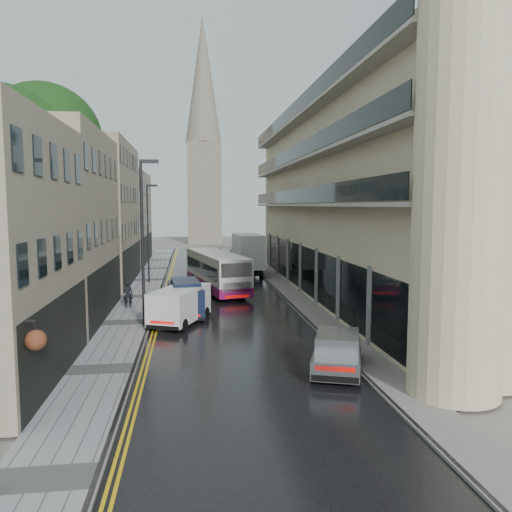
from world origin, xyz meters
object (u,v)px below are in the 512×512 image
object	(u,v)px
tree_near	(3,203)
lamp_post_far	(148,234)
lamp_post_near	(142,244)
tree_far	(66,212)
navy_van	(173,303)
silver_hatchback	(313,361)
cream_bus	(212,277)
white_lorry	(239,256)
white_van	(152,310)
pedestrian	(128,294)

from	to	relation	value
tree_near	lamp_post_far	size ratio (longest dim) A/B	1.65
lamp_post_near	lamp_post_far	world-z (taller)	lamp_post_near
tree_far	navy_van	bearing A→B (deg)	-56.91
silver_hatchback	lamp_post_far	bearing A→B (deg)	127.05
lamp_post_near	cream_bus	bearing A→B (deg)	63.10
cream_bus	lamp_post_near	distance (m)	9.77
white_lorry	tree_far	bearing A→B (deg)	-169.19
white_van	navy_van	distance (m)	1.87
tree_near	white_van	world-z (taller)	tree_near
tree_near	white_lorry	world-z (taller)	tree_near
silver_hatchback	cream_bus	bearing A→B (deg)	118.89
tree_near	white_van	distance (m)	10.34
pedestrian	lamp_post_near	xyz separation A→B (m)	(1.46, -4.90, 3.69)
cream_bus	white_lorry	distance (m)	10.40
pedestrian	lamp_post_near	bearing A→B (deg)	104.84
white_van	lamp_post_far	world-z (taller)	lamp_post_far
silver_hatchback	white_van	bearing A→B (deg)	145.99
white_lorry	lamp_post_far	xyz separation A→B (m)	(-8.11, -2.44, 2.30)
white_lorry	white_van	world-z (taller)	white_lorry
tree_near	lamp_post_near	world-z (taller)	tree_near
white_lorry	lamp_post_far	world-z (taller)	lamp_post_far
cream_bus	pedestrian	distance (m)	6.59
tree_far	pedestrian	distance (m)	12.45
tree_near	silver_hatchback	size ratio (longest dim) A/B	3.29
silver_hatchback	lamp_post_far	world-z (taller)	lamp_post_far
tree_near	white_lorry	distance (m)	22.87
silver_hatchback	pedestrian	distance (m)	17.13
white_lorry	pedestrian	bearing A→B (deg)	-126.34
white_lorry	silver_hatchback	bearing A→B (deg)	-93.22
silver_hatchback	white_van	size ratio (longest dim) A/B	0.90
tree_far	lamp_post_far	world-z (taller)	tree_far
cream_bus	navy_van	xyz separation A→B (m)	(-2.58, -7.54, -0.34)
silver_hatchback	tree_near	bearing A→B (deg)	162.02
silver_hatchback	white_lorry	bearing A→B (deg)	109.47
tree_near	navy_van	xyz separation A→B (m)	(9.30, -0.81, -5.76)
tree_far	lamp_post_near	world-z (taller)	tree_far
navy_van	lamp_post_far	xyz separation A→B (m)	(-2.57, 15.07, 3.14)
navy_van	lamp_post_near	xyz separation A→B (m)	(-1.60, -0.71, 3.49)
cream_bus	lamp_post_near	world-z (taller)	lamp_post_near
lamp_post_far	tree_far	bearing A→B (deg)	171.79
navy_van	silver_hatchback	bearing A→B (deg)	-67.82
tree_near	lamp_post_far	distance (m)	15.98
white_lorry	lamp_post_far	distance (m)	8.78
silver_hatchback	lamp_post_far	xyz separation A→B (m)	(-8.23, 25.62, 3.52)
white_lorry	lamp_post_near	distance (m)	19.74
lamp_post_far	lamp_post_near	bearing A→B (deg)	-105.79
cream_bus	lamp_post_near	size ratio (longest dim) A/B	1.21
tree_near	cream_bus	distance (m)	14.69
cream_bus	white_van	size ratio (longest dim) A/B	2.35
white_lorry	silver_hatchback	distance (m)	28.08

